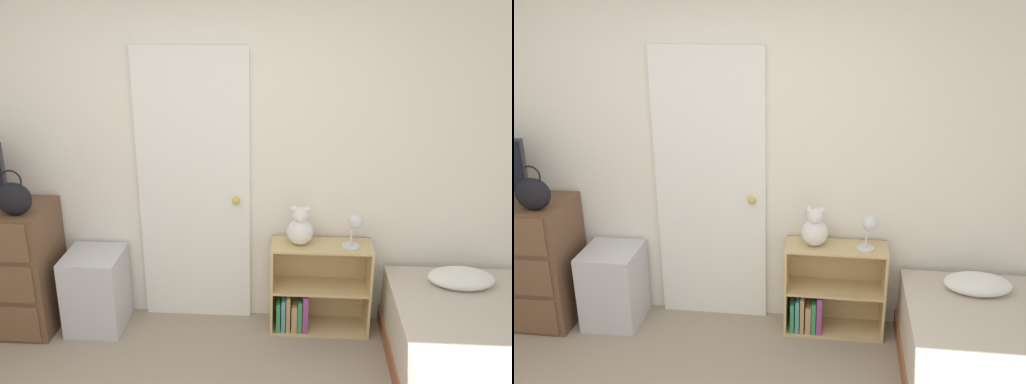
% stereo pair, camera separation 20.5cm
% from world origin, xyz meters
% --- Properties ---
extents(wall_back, '(10.00, 0.06, 2.55)m').
position_xyz_m(wall_back, '(0.00, 1.98, 1.27)').
color(wall_back, white).
rests_on(wall_back, ground_plane).
extents(door_closed, '(0.79, 0.09, 2.01)m').
position_xyz_m(door_closed, '(-0.05, 1.93, 1.01)').
color(door_closed, white).
rests_on(door_closed, ground_plane).
extents(handbag, '(0.25, 0.14, 0.31)m').
position_xyz_m(handbag, '(-1.18, 1.55, 1.06)').
color(handbag, black).
rests_on(handbag, dresser).
extents(storage_bin, '(0.40, 0.42, 0.58)m').
position_xyz_m(storage_bin, '(-0.76, 1.73, 0.29)').
color(storage_bin, silver).
rests_on(storage_bin, ground_plane).
extents(bookshelf, '(0.71, 0.27, 0.67)m').
position_xyz_m(bookshelf, '(0.81, 1.80, 0.28)').
color(bookshelf, tan).
rests_on(bookshelf, ground_plane).
extents(teddy_bear, '(0.19, 0.19, 0.28)m').
position_xyz_m(teddy_bear, '(0.71, 1.80, 0.79)').
color(teddy_bear, silver).
rests_on(teddy_bear, bookshelf).
extents(desk_lamp, '(0.14, 0.13, 0.26)m').
position_xyz_m(desk_lamp, '(1.08, 1.76, 0.85)').
color(desk_lamp, silver).
rests_on(desk_lamp, bookshelf).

